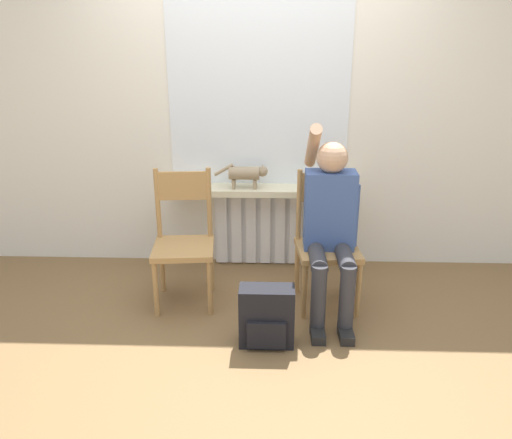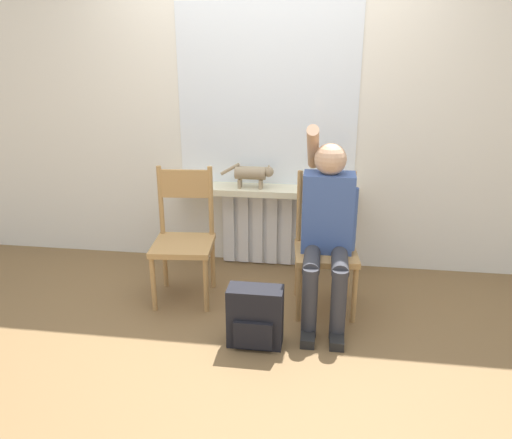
# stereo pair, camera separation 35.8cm
# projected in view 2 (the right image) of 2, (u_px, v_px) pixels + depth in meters

# --- Properties ---
(ground_plane) EXTENTS (12.00, 12.00, 0.00)m
(ground_plane) POSITION_uv_depth(u_px,v_px,m) (243.00, 336.00, 3.23)
(ground_plane) COLOR brown
(wall_with_window) EXTENTS (7.00, 0.06, 2.70)m
(wall_with_window) POSITION_uv_depth(u_px,v_px,m) (267.00, 102.00, 3.92)
(wall_with_window) COLOR white
(wall_with_window) RESTS_ON ground_plane
(radiator) EXTENTS (0.73, 0.08, 0.64)m
(radiator) POSITION_uv_depth(u_px,v_px,m) (265.00, 227.00, 4.19)
(radiator) COLOR white
(radiator) RESTS_ON ground_plane
(windowsill) EXTENTS (1.47, 0.26, 0.05)m
(windowsill) POSITION_uv_depth(u_px,v_px,m) (264.00, 190.00, 4.00)
(windowsill) COLOR beige
(windowsill) RESTS_ON radiator
(window_glass) EXTENTS (1.41, 0.01, 1.39)m
(window_glass) POSITION_uv_depth(u_px,v_px,m) (267.00, 97.00, 3.87)
(window_glass) COLOR white
(window_glass) RESTS_ON windowsill
(chair_left) EXTENTS (0.46, 0.46, 0.96)m
(chair_left) POSITION_uv_depth(u_px,v_px,m) (184.00, 236.00, 3.59)
(chair_left) COLOR #B2844C
(chair_left) RESTS_ON ground_plane
(chair_right) EXTENTS (0.46, 0.46, 0.96)m
(chair_right) POSITION_uv_depth(u_px,v_px,m) (326.00, 243.00, 3.46)
(chair_right) COLOR #B2844C
(chair_right) RESTS_ON ground_plane
(person) EXTENTS (0.36, 0.95, 1.31)m
(person) POSITION_uv_depth(u_px,v_px,m) (327.00, 224.00, 3.29)
(person) COLOR #333338
(person) RESTS_ON ground_plane
(cat) EXTENTS (0.43, 0.10, 0.20)m
(cat) POSITION_uv_depth(u_px,v_px,m) (253.00, 173.00, 3.93)
(cat) COLOR #9E896B
(cat) RESTS_ON windowsill
(backpack) EXTENTS (0.34, 0.20, 0.39)m
(backpack) POSITION_uv_depth(u_px,v_px,m) (255.00, 317.00, 3.08)
(backpack) COLOR black
(backpack) RESTS_ON ground_plane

